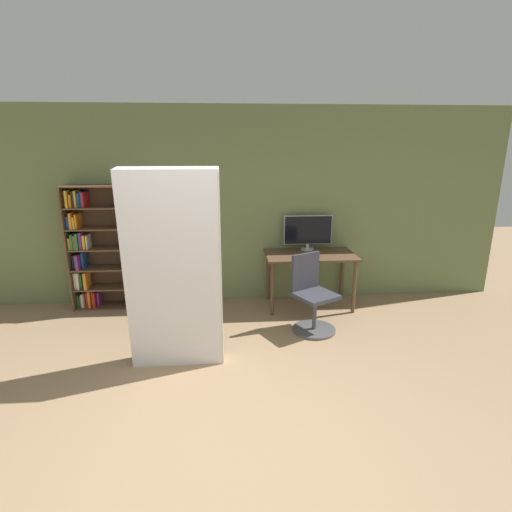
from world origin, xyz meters
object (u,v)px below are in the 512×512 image
office_chair (312,300)px  bookshelf (93,249)px  monitor (308,231)px  mattress_near (174,272)px

office_chair → bookshelf: 3.01m
monitor → mattress_near: mattress_near is taller
monitor → office_chair: monitor is taller
monitor → office_chair: size_ratio=0.73×
monitor → office_chair: (-0.13, -0.98, -0.64)m
mattress_near → bookshelf: bearing=128.3°
bookshelf → monitor: bearing=0.5°
office_chair → mattress_near: 1.78m
monitor → bookshelf: bearing=-179.5°
monitor → mattress_near: bearing=-134.7°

